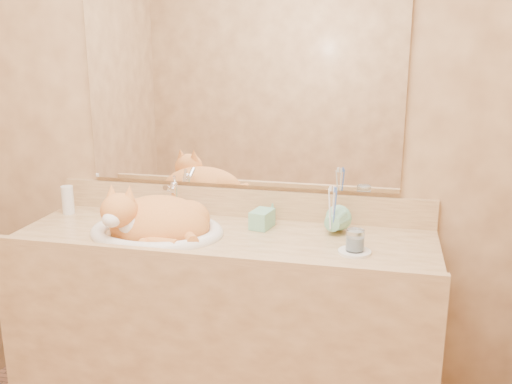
% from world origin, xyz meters
% --- Properties ---
extents(wall_back, '(2.40, 0.02, 2.50)m').
position_xyz_m(wall_back, '(0.00, 1.00, 1.25)').
color(wall_back, olive).
rests_on(wall_back, ground).
extents(vanity_counter, '(1.60, 0.55, 0.85)m').
position_xyz_m(vanity_counter, '(0.00, 0.72, 0.42)').
color(vanity_counter, '#997044').
rests_on(vanity_counter, floor).
extents(mirror, '(1.30, 0.02, 0.80)m').
position_xyz_m(mirror, '(0.00, 0.99, 1.39)').
color(mirror, white).
rests_on(mirror, wall_back).
extents(sink_basin, '(0.52, 0.44, 0.16)m').
position_xyz_m(sink_basin, '(-0.26, 0.70, 0.93)').
color(sink_basin, white).
rests_on(sink_basin, vanity_counter).
extents(faucet, '(0.07, 0.13, 0.17)m').
position_xyz_m(faucet, '(-0.26, 0.90, 0.93)').
color(faucet, white).
rests_on(faucet, vanity_counter).
extents(cat, '(0.42, 0.35, 0.22)m').
position_xyz_m(cat, '(-0.26, 0.69, 0.91)').
color(cat, orange).
rests_on(cat, sink_basin).
extents(soap_dispenser, '(0.09, 0.09, 0.16)m').
position_xyz_m(soap_dispenser, '(0.11, 0.81, 0.93)').
color(soap_dispenser, '#7AC39C').
rests_on(soap_dispenser, vanity_counter).
extents(toothbrush_cup, '(0.12, 0.12, 0.10)m').
position_xyz_m(toothbrush_cup, '(0.40, 0.81, 0.90)').
color(toothbrush_cup, '#7AC39C').
rests_on(toothbrush_cup, vanity_counter).
extents(toothbrushes, '(0.03, 0.03, 0.20)m').
position_xyz_m(toothbrushes, '(0.40, 0.81, 0.97)').
color(toothbrushes, white).
rests_on(toothbrushes, toothbrush_cup).
extents(saucer, '(0.12, 0.12, 0.01)m').
position_xyz_m(saucer, '(0.50, 0.66, 0.85)').
color(saucer, white).
rests_on(saucer, vanity_counter).
extents(water_glass, '(0.06, 0.06, 0.08)m').
position_xyz_m(water_glass, '(0.50, 0.66, 0.90)').
color(water_glass, silver).
rests_on(water_glass, saucer).
extents(lotion_bottle, '(0.05, 0.05, 0.12)m').
position_xyz_m(lotion_bottle, '(-0.73, 0.86, 0.91)').
color(lotion_bottle, white).
rests_on(lotion_bottle, vanity_counter).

